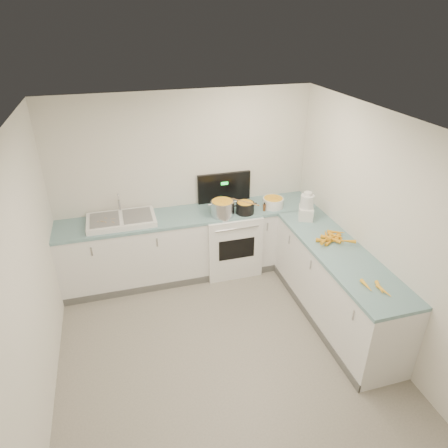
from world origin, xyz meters
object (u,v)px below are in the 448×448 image
object	(u,v)px
sink	(121,220)
extract_bottle	(264,208)
spice_jar	(275,206)
steel_pot	(222,209)
black_pot	(245,208)
stove	(230,239)
food_processor	(306,207)
mixing_bowl	(273,203)

from	to	relation	value
sink	extract_bottle	world-z (taller)	sink
extract_bottle	spice_jar	xyz separation A→B (m)	(0.15, -0.01, 0.00)
steel_pot	extract_bottle	world-z (taller)	steel_pot
extract_bottle	sink	bearing A→B (deg)	174.41
steel_pot	black_pot	bearing A→B (deg)	-2.74
stove	extract_bottle	distance (m)	0.70
food_processor	stove	bearing A→B (deg)	148.68
black_pot	spice_jar	world-z (taller)	black_pot
mixing_bowl	extract_bottle	size ratio (longest dim) A/B	2.98
steel_pot	spice_jar	bearing A→B (deg)	-2.81
steel_pot	extract_bottle	xyz separation A→B (m)	(0.58, -0.02, -0.05)
black_pot	food_processor	xyz separation A→B (m)	(0.71, -0.37, 0.09)
spice_jar	food_processor	size ratio (longest dim) A/B	0.27
stove	mixing_bowl	bearing A→B (deg)	-8.54
mixing_bowl	extract_bottle	xyz separation A→B (m)	(-0.16, -0.08, -0.02)
black_pot	food_processor	bearing A→B (deg)	-27.68
black_pot	spice_jar	bearing A→B (deg)	-2.85
spice_jar	sink	bearing A→B (deg)	174.49
stove	sink	size ratio (longest dim) A/B	1.58
stove	black_pot	world-z (taller)	stove
steel_pot	stove	bearing A→B (deg)	44.75
steel_pot	food_processor	distance (m)	1.09
mixing_bowl	spice_jar	xyz separation A→B (m)	(-0.00, -0.09, -0.02)
sink	extract_bottle	size ratio (longest dim) A/B	8.88
stove	sink	bearing A→B (deg)	179.38
mixing_bowl	black_pot	bearing A→B (deg)	-170.71
steel_pot	extract_bottle	distance (m)	0.59
food_processor	extract_bottle	bearing A→B (deg)	140.24
extract_bottle	spice_jar	world-z (taller)	spice_jar
sink	stove	bearing A→B (deg)	-0.62
sink	steel_pot	distance (m)	1.31
mixing_bowl	food_processor	world-z (taller)	food_processor
extract_bottle	food_processor	xyz separation A→B (m)	(0.44, -0.36, 0.11)
sink	steel_pot	size ratio (longest dim) A/B	2.77
stove	steel_pot	size ratio (longest dim) A/B	4.39
stove	spice_jar	world-z (taller)	stove
sink	mixing_bowl	size ratio (longest dim) A/B	2.98
sink	black_pot	xyz separation A→B (m)	(1.62, -0.18, 0.03)
steel_pot	mixing_bowl	size ratio (longest dim) A/B	1.07
steel_pot	mixing_bowl	distance (m)	0.75
mixing_bowl	spice_jar	distance (m)	0.09
steel_pot	food_processor	bearing A→B (deg)	-20.76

